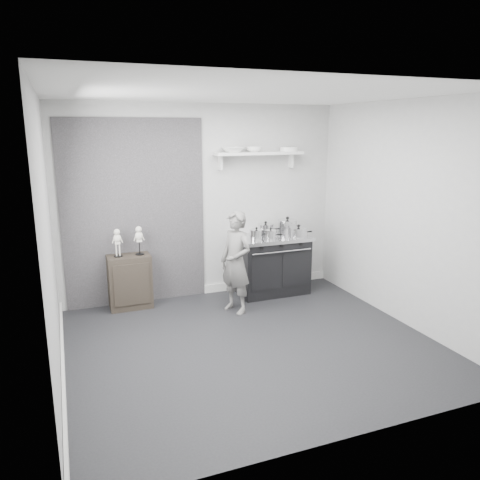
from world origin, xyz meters
The scene contains 16 objects.
ground centered at (0.00, 0.00, 0.00)m, with size 4.00×4.00×0.00m, color black.
room_shell centered at (-0.09, 0.15, 1.64)m, with size 4.02×3.62×2.71m.
wall_shelf centered at (0.80, 1.68, 2.01)m, with size 1.30×0.26×0.24m.
stove centered at (0.94, 1.48, 0.43)m, with size 1.06×0.66×0.85m.
side_cabinet centered at (-1.09, 1.61, 0.36)m, with size 0.56×0.33×0.73m, color black.
child centered at (0.19, 0.97, 0.67)m, with size 0.49×0.32×1.34m, color slate.
pot_front_left centered at (0.66, 1.40, 0.92)m, with size 0.29×0.20×0.17m.
pot_back_left centered at (0.89, 1.61, 0.93)m, with size 0.32×0.23×0.20m.
pot_back_right centered at (1.22, 1.56, 0.95)m, with size 0.37×0.28×0.26m.
pot_front_right centered at (1.28, 1.32, 0.92)m, with size 0.35×0.26×0.18m.
pot_front_center centered at (0.84, 1.31, 0.91)m, with size 0.26×0.17×0.16m.
skeleton_full centered at (-1.22, 1.61, 0.94)m, with size 0.12×0.08×0.43m, color silver, non-canonical shape.
skeleton_torso centered at (-0.94, 1.61, 0.95)m, with size 0.12×0.08×0.44m, color silver, non-canonical shape.
bowl_large centered at (0.41, 1.67, 2.08)m, with size 0.30×0.30×0.07m, color white.
bowl_small centered at (0.72, 1.67, 2.08)m, with size 0.23×0.23×0.07m, color white.
plate_stack centered at (1.27, 1.67, 2.07)m, with size 0.25×0.25×0.06m, color white.
Camera 1 is at (-1.86, -4.48, 2.36)m, focal length 35.00 mm.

